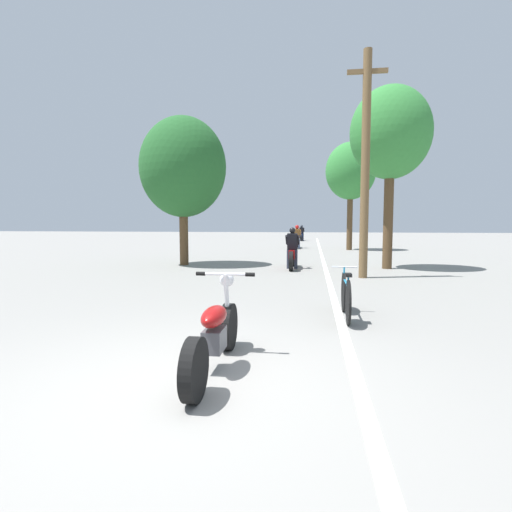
# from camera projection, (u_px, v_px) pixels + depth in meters

# --- Properties ---
(ground_plane) EXTENTS (120.00, 120.00, 0.00)m
(ground_plane) POSITION_uv_depth(u_px,v_px,m) (190.00, 383.00, 3.95)
(ground_plane) COLOR gray
(lane_stripe_edge) EXTENTS (0.14, 48.00, 0.01)m
(lane_stripe_edge) POSITION_uv_depth(u_px,v_px,m) (324.00, 262.00, 15.91)
(lane_stripe_edge) COLOR white
(lane_stripe_edge) RESTS_ON ground
(utility_pole) EXTENTS (1.10, 0.24, 6.33)m
(utility_pole) POSITION_uv_depth(u_px,v_px,m) (365.00, 163.00, 11.18)
(utility_pole) COLOR brown
(utility_pole) RESTS_ON ground
(roadside_tree_right_near) EXTENTS (2.68, 2.41, 6.12)m
(roadside_tree_right_near) POSITION_uv_depth(u_px,v_px,m) (391.00, 134.00, 13.32)
(roadside_tree_right_near) COLOR #513A23
(roadside_tree_right_near) RESTS_ON ground
(roadside_tree_right_far) EXTENTS (2.82, 2.53, 6.11)m
(roadside_tree_right_far) POSITION_uv_depth(u_px,v_px,m) (351.00, 172.00, 22.57)
(roadside_tree_right_far) COLOR #513A23
(roadside_tree_right_far) RESTS_ON ground
(roadside_tree_left) EXTENTS (3.18, 2.86, 5.44)m
(roadside_tree_left) POSITION_uv_depth(u_px,v_px,m) (183.00, 168.00, 14.60)
(roadside_tree_left) COLOR #513A23
(roadside_tree_left) RESTS_ON ground
(motorcycle_foreground) EXTENTS (0.71, 2.06, 1.00)m
(motorcycle_foreground) POSITION_uv_depth(u_px,v_px,m) (215.00, 333.00, 4.29)
(motorcycle_foreground) COLOR black
(motorcycle_foreground) RESTS_ON ground
(motorcycle_rider_lead) EXTENTS (0.50, 2.06, 1.41)m
(motorcycle_rider_lead) POSITION_uv_depth(u_px,v_px,m) (292.00, 253.00, 13.68)
(motorcycle_rider_lead) COLOR black
(motorcycle_rider_lead) RESTS_ON ground
(motorcycle_rider_mid) EXTENTS (0.50, 2.11, 1.42)m
(motorcycle_rider_mid) POSITION_uv_depth(u_px,v_px,m) (297.00, 239.00, 24.49)
(motorcycle_rider_mid) COLOR black
(motorcycle_rider_mid) RESTS_ON ground
(motorcycle_rider_far) EXTENTS (0.50, 2.12, 1.37)m
(motorcycle_rider_far) POSITION_uv_depth(u_px,v_px,m) (302.00, 235.00, 34.43)
(motorcycle_rider_far) COLOR black
(motorcycle_rider_far) RESTS_ON ground
(bicycle_parked) EXTENTS (0.44, 1.65, 0.82)m
(bicycle_parked) POSITION_uv_depth(u_px,v_px,m) (346.00, 295.00, 6.63)
(bicycle_parked) COLOR black
(bicycle_parked) RESTS_ON ground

